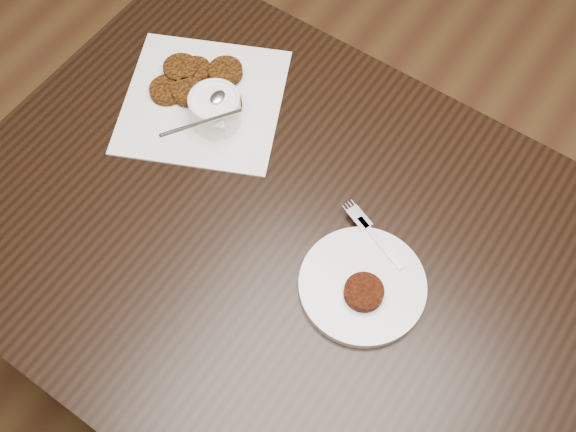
{
  "coord_description": "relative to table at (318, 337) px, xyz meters",
  "views": [
    {
      "loc": [
        0.24,
        -0.4,
        1.78
      ],
      "look_at": [
        -0.07,
        0.04,
        0.8
      ],
      "focal_mm": 43.43,
      "sensor_mm": 36.0,
      "label": 1
    }
  ],
  "objects": [
    {
      "name": "patty_cluster",
      "position": [
        -0.4,
        0.16,
        0.39
      ],
      "size": [
        0.23,
        0.23,
        0.02
      ],
      "primitive_type": null,
      "rotation": [
        0.0,
        0.0,
        0.06
      ],
      "color": "#66340D",
      "rests_on": "napkin"
    },
    {
      "name": "table",
      "position": [
        0.0,
        0.0,
        0.0
      ],
      "size": [
        1.28,
        0.83,
        0.75
      ],
      "primitive_type": "cube",
      "color": "black",
      "rests_on": "floor"
    },
    {
      "name": "sauce_ramekin",
      "position": [
        -0.32,
        0.12,
        0.44
      ],
      "size": [
        0.16,
        0.16,
        0.13
      ],
      "primitive_type": null,
      "rotation": [
        0.0,
        0.0,
        -0.39
      ],
      "color": "white",
      "rests_on": "napkin"
    },
    {
      "name": "napkin",
      "position": [
        -0.37,
        0.14,
        0.38
      ],
      "size": [
        0.38,
        0.38,
        0.0
      ],
      "primitive_type": "cube",
      "rotation": [
        0.0,
        0.0,
        0.44
      ],
      "color": "white",
      "rests_on": "table"
    },
    {
      "name": "floor",
      "position": [
        -0.02,
        -0.03,
        -0.38
      ],
      "size": [
        4.0,
        4.0,
        0.0
      ],
      "primitive_type": "plane",
      "color": "brown",
      "rests_on": "ground"
    },
    {
      "name": "plate_with_patty",
      "position": [
        0.07,
        -0.0,
        0.39
      ],
      "size": [
        0.26,
        0.26,
        0.03
      ],
      "primitive_type": null,
      "rotation": [
        0.0,
        0.0,
        -0.36
      ],
      "color": "white",
      "rests_on": "table"
    }
  ]
}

